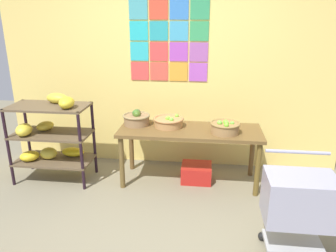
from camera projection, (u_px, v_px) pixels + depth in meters
name	position (u px, v px, depth m)	size (l,w,h in m)	color
ground	(149.00, 239.00, 3.00)	(9.40, 9.40, 0.00)	#7B735B
back_wall_with_art	(170.00, 54.00, 4.15)	(4.42, 0.07, 2.98)	#EDCF6B
banana_shelf_unit	(50.00, 133.00, 3.94)	(0.92, 0.49, 1.08)	black
display_table	(190.00, 136.00, 3.87)	(1.67, 0.62, 0.68)	brown
fruit_basket_right	(225.00, 127.00, 3.69)	(0.34, 0.34, 0.16)	olive
fruit_basket_back_right	(137.00, 118.00, 3.98)	(0.33, 0.33, 0.19)	olive
fruit_basket_left	(169.00, 122.00, 3.92)	(0.36, 0.36, 0.14)	#B1804B
produce_crate_under_table	(196.00, 173.00, 4.05)	(0.37, 0.32, 0.21)	red
shopping_cart	(299.00, 202.00, 2.67)	(0.56, 0.43, 0.87)	black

